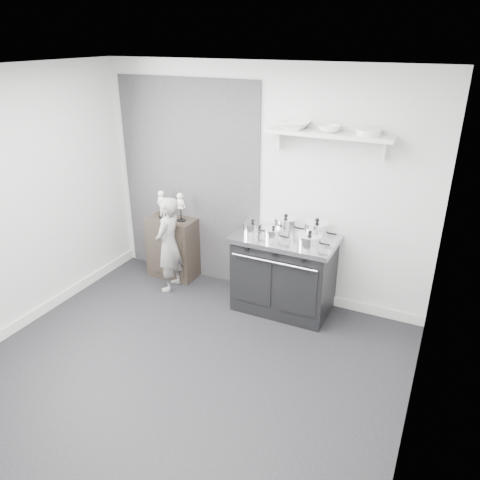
% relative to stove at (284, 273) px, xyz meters
% --- Properties ---
extents(ground, '(4.00, 4.00, 0.00)m').
position_rel_stove_xyz_m(ground, '(-0.45, -1.48, -0.46)').
color(ground, black).
rests_on(ground, ground).
extents(room_shell, '(4.02, 3.62, 2.71)m').
position_rel_stove_xyz_m(room_shell, '(-0.54, -1.33, 1.18)').
color(room_shell, beige).
rests_on(room_shell, ground).
extents(wall_shelf, '(1.30, 0.26, 0.24)m').
position_rel_stove_xyz_m(wall_shelf, '(0.35, 0.20, 1.55)').
color(wall_shelf, silver).
rests_on(wall_shelf, room_shell).
extents(stove, '(1.13, 0.71, 0.91)m').
position_rel_stove_xyz_m(stove, '(0.00, 0.00, 0.00)').
color(stove, black).
rests_on(stove, ground).
extents(side_cabinet, '(0.62, 0.36, 0.80)m').
position_rel_stove_xyz_m(side_cabinet, '(-1.59, 0.13, -0.06)').
color(side_cabinet, black).
rests_on(side_cabinet, ground).
extents(child, '(0.31, 0.46, 1.20)m').
position_rel_stove_xyz_m(child, '(-1.43, -0.18, 0.14)').
color(child, gray).
rests_on(child, ground).
extents(pot_front_left, '(0.30, 0.22, 0.18)m').
position_rel_stove_xyz_m(pot_front_left, '(-0.36, -0.09, 0.52)').
color(pot_front_left, white).
rests_on(pot_front_left, stove).
extents(pot_back_left, '(0.34, 0.25, 0.23)m').
position_rel_stove_xyz_m(pot_back_left, '(-0.04, 0.10, 0.54)').
color(pot_back_left, white).
rests_on(pot_back_left, stove).
extents(pot_back_right, '(0.36, 0.27, 0.24)m').
position_rel_stove_xyz_m(pot_back_right, '(0.32, 0.09, 0.55)').
color(pot_back_right, white).
rests_on(pot_back_right, stove).
extents(pot_front_right, '(0.35, 0.26, 0.19)m').
position_rel_stove_xyz_m(pot_front_right, '(0.32, -0.15, 0.52)').
color(pot_front_right, white).
rests_on(pot_front_right, stove).
extents(pot_front_center, '(0.28, 0.19, 0.16)m').
position_rel_stove_xyz_m(pot_front_center, '(-0.09, -0.13, 0.51)').
color(pot_front_center, white).
rests_on(pot_front_center, stove).
extents(skeleton_full, '(0.11, 0.07, 0.41)m').
position_rel_stove_xyz_m(skeleton_full, '(-1.72, 0.13, 0.55)').
color(skeleton_full, beige).
rests_on(skeleton_full, side_cabinet).
extents(skeleton_torso, '(0.12, 0.08, 0.42)m').
position_rel_stove_xyz_m(skeleton_torso, '(-1.44, 0.13, 0.55)').
color(skeleton_torso, beige).
rests_on(skeleton_torso, side_cabinet).
extents(bowl_large, '(0.33, 0.33, 0.08)m').
position_rel_stove_xyz_m(bowl_large, '(-0.04, 0.19, 1.62)').
color(bowl_large, white).
rests_on(bowl_large, wall_shelf).
extents(bowl_small, '(0.22, 0.22, 0.07)m').
position_rel_stove_xyz_m(bowl_small, '(0.34, 0.19, 1.62)').
color(bowl_small, white).
rests_on(bowl_small, wall_shelf).
extents(plate_stack, '(0.24, 0.24, 0.06)m').
position_rel_stove_xyz_m(plate_stack, '(0.74, 0.19, 1.61)').
color(plate_stack, silver).
rests_on(plate_stack, wall_shelf).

